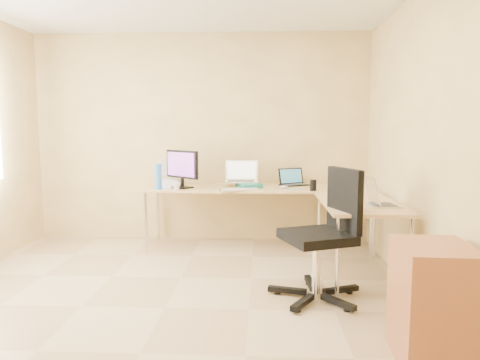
{
  "coord_description": "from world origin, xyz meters",
  "views": [
    {
      "loc": [
        0.76,
        -3.34,
        1.42
      ],
      "look_at": [
        0.55,
        1.1,
        0.9
      ],
      "focal_mm": 33.07,
      "sensor_mm": 36.0,
      "label": 1
    }
  ],
  "objects_px": {
    "laptop_return": "(383,194)",
    "water_bottle": "(158,177)",
    "laptop_black": "(294,177)",
    "desk_return": "(358,239)",
    "mug": "(177,186)",
    "office_chair": "(317,240)",
    "cabinet": "(433,304)",
    "keyboard": "(240,189)",
    "desk_fan": "(168,172)",
    "monitor": "(182,169)",
    "desk_main": "(258,217)",
    "laptop_center": "(241,172)"
  },
  "relations": [
    {
      "from": "laptop_return",
      "to": "water_bottle",
      "type": "bearing_deg",
      "value": 58.54
    },
    {
      "from": "laptop_black",
      "to": "desk_return",
      "type": "bearing_deg",
      "value": -92.28
    },
    {
      "from": "desk_return",
      "to": "mug",
      "type": "xyz_separation_m",
      "value": [
        -1.89,
        0.73,
        0.41
      ]
    },
    {
      "from": "laptop_black",
      "to": "laptop_return",
      "type": "xyz_separation_m",
      "value": [
        0.68,
        -1.41,
        0.0
      ]
    },
    {
      "from": "office_chair",
      "to": "cabinet",
      "type": "xyz_separation_m",
      "value": [
        0.59,
        -0.97,
        -0.14
      ]
    },
    {
      "from": "laptop_black",
      "to": "keyboard",
      "type": "relative_size",
      "value": 0.81
    },
    {
      "from": "mug",
      "to": "desk_fan",
      "type": "distance_m",
      "value": 0.5
    },
    {
      "from": "cabinet",
      "to": "monitor",
      "type": "bearing_deg",
      "value": 131.17
    },
    {
      "from": "desk_main",
      "to": "water_bottle",
      "type": "height_order",
      "value": "water_bottle"
    },
    {
      "from": "water_bottle",
      "to": "desk_return",
      "type": "bearing_deg",
      "value": -19.1
    },
    {
      "from": "keyboard",
      "to": "water_bottle",
      "type": "xyz_separation_m",
      "value": [
        -0.93,
        0.03,
        0.14
      ]
    },
    {
      "from": "desk_return",
      "to": "laptop_center",
      "type": "relative_size",
      "value": 3.36
    },
    {
      "from": "laptop_center",
      "to": "water_bottle",
      "type": "distance_m",
      "value": 0.98
    },
    {
      "from": "laptop_center",
      "to": "laptop_return",
      "type": "height_order",
      "value": "laptop_center"
    },
    {
      "from": "mug",
      "to": "cabinet",
      "type": "xyz_separation_m",
      "value": [
        2.0,
        -2.29,
        -0.41
      ]
    },
    {
      "from": "desk_fan",
      "to": "office_chair",
      "type": "relative_size",
      "value": 0.28
    },
    {
      "from": "desk_return",
      "to": "laptop_black",
      "type": "height_order",
      "value": "laptop_black"
    },
    {
      "from": "keyboard",
      "to": "cabinet",
      "type": "bearing_deg",
      "value": -78.38
    },
    {
      "from": "desk_return",
      "to": "desk_fan",
      "type": "xyz_separation_m",
      "value": [
        -2.08,
        1.18,
        0.52
      ]
    },
    {
      "from": "desk_return",
      "to": "water_bottle",
      "type": "xyz_separation_m",
      "value": [
        -2.1,
        0.73,
        0.51
      ]
    },
    {
      "from": "cabinet",
      "to": "desk_fan",
      "type": "bearing_deg",
      "value": 131.01
    },
    {
      "from": "desk_return",
      "to": "desk_fan",
      "type": "distance_m",
      "value": 2.45
    },
    {
      "from": "mug",
      "to": "office_chair",
      "type": "relative_size",
      "value": 0.08
    },
    {
      "from": "keyboard",
      "to": "office_chair",
      "type": "relative_size",
      "value": 0.37
    },
    {
      "from": "mug",
      "to": "laptop_return",
      "type": "xyz_separation_m",
      "value": [
        2.04,
        -0.98,
        0.07
      ]
    },
    {
      "from": "desk_fan",
      "to": "cabinet",
      "type": "height_order",
      "value": "desk_fan"
    },
    {
      "from": "desk_main",
      "to": "desk_return",
      "type": "distance_m",
      "value": 1.4
    },
    {
      "from": "monitor",
      "to": "cabinet",
      "type": "xyz_separation_m",
      "value": [
        1.96,
        -2.44,
        -0.59
      ]
    },
    {
      "from": "laptop_black",
      "to": "laptop_return",
      "type": "height_order",
      "value": "laptop_return"
    },
    {
      "from": "desk_return",
      "to": "office_chair",
      "type": "xyz_separation_m",
      "value": [
        -0.47,
        -0.59,
        0.14
      ]
    },
    {
      "from": "keyboard",
      "to": "mug",
      "type": "distance_m",
      "value": 0.72
    },
    {
      "from": "water_bottle",
      "to": "cabinet",
      "type": "bearing_deg",
      "value": -45.96
    },
    {
      "from": "desk_main",
      "to": "desk_fan",
      "type": "relative_size",
      "value": 8.72
    },
    {
      "from": "laptop_black",
      "to": "laptop_return",
      "type": "bearing_deg",
      "value": -91.09
    },
    {
      "from": "desk_return",
      "to": "mug",
      "type": "distance_m",
      "value": 2.07
    },
    {
      "from": "mug",
      "to": "laptop_return",
      "type": "bearing_deg",
      "value": -25.58
    },
    {
      "from": "desk_main",
      "to": "mug",
      "type": "bearing_deg",
      "value": -163.54
    },
    {
      "from": "monitor",
      "to": "desk_fan",
      "type": "height_order",
      "value": "monitor"
    },
    {
      "from": "keyboard",
      "to": "desk_fan",
      "type": "height_order",
      "value": "desk_fan"
    },
    {
      "from": "laptop_return",
      "to": "laptop_black",
      "type": "bearing_deg",
      "value": 17.78
    },
    {
      "from": "desk_main",
      "to": "desk_return",
      "type": "xyz_separation_m",
      "value": [
        0.98,
        -1.0,
        0.0
      ]
    },
    {
      "from": "laptop_center",
      "to": "water_bottle",
      "type": "xyz_separation_m",
      "value": [
        -0.93,
        -0.31,
        -0.03
      ]
    },
    {
      "from": "desk_main",
      "to": "mug",
      "type": "relative_size",
      "value": 28.65
    },
    {
      "from": "desk_main",
      "to": "desk_return",
      "type": "relative_size",
      "value": 2.04
    },
    {
      "from": "laptop_center",
      "to": "desk_fan",
      "type": "distance_m",
      "value": 0.92
    },
    {
      "from": "desk_return",
      "to": "laptop_return",
      "type": "relative_size",
      "value": 3.98
    },
    {
      "from": "desk_fan",
      "to": "desk_main",
      "type": "bearing_deg",
      "value": -24.19
    },
    {
      "from": "desk_main",
      "to": "laptop_return",
      "type": "relative_size",
      "value": 8.11
    },
    {
      "from": "desk_main",
      "to": "water_bottle",
      "type": "relative_size",
      "value": 9.11
    },
    {
      "from": "monitor",
      "to": "water_bottle",
      "type": "bearing_deg",
      "value": -108.88
    }
  ]
}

